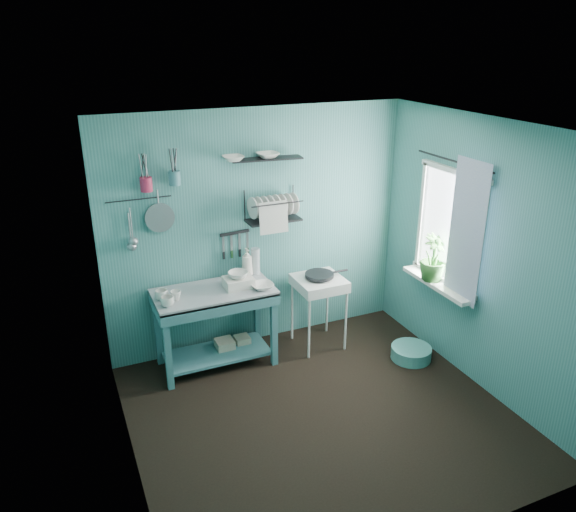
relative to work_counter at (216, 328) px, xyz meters
name	(u,v)px	position (x,y,z in m)	size (l,w,h in m)	color
floor	(321,415)	(0.60, -1.18, -0.41)	(3.20, 3.20, 0.00)	black
ceiling	(329,130)	(0.60, -1.18, 2.09)	(3.20, 3.20, 0.00)	silver
wall_back	(258,231)	(0.60, 0.32, 0.84)	(3.20, 3.20, 0.00)	#397573
wall_front	(443,388)	(0.60, -2.68, 0.84)	(3.20, 3.20, 0.00)	#397573
wall_left	(120,326)	(-1.00, -1.18, 0.84)	(3.00, 3.00, 0.00)	#397573
wall_right	(482,257)	(2.20, -1.18, 0.84)	(3.00, 3.00, 0.00)	#397573
work_counter	(216,328)	(0.00, 0.00, 0.00)	(1.16, 0.58, 0.82)	#366C73
mug_left	(167,302)	(-0.48, -0.16, 0.46)	(0.12, 0.12, 0.10)	silver
mug_mid	(176,295)	(-0.38, -0.06, 0.46)	(0.10, 0.10, 0.09)	silver
mug_right	(162,295)	(-0.50, 0.00, 0.46)	(0.12, 0.12, 0.10)	silver
wash_tub	(238,282)	(0.25, -0.02, 0.46)	(0.28, 0.22, 0.10)	silver
tub_bowl	(238,275)	(0.25, -0.02, 0.54)	(0.20, 0.20, 0.06)	silver
soap_bottle	(247,262)	(0.42, 0.20, 0.56)	(0.12, 0.12, 0.30)	silver
water_bottle	(256,261)	(0.52, 0.22, 0.55)	(0.09, 0.09, 0.28)	#AAB7BD
counter_bowl	(262,286)	(0.45, -0.15, 0.44)	(0.22, 0.22, 0.05)	silver
hotplate_stand	(319,312)	(1.12, -0.06, -0.02)	(0.49, 0.49, 0.78)	silver
frying_pan	(319,275)	(1.12, -0.06, 0.41)	(0.30, 0.30, 0.04)	black
knife_strip	(235,233)	(0.33, 0.29, 0.86)	(0.32, 0.02, 0.03)	black
dish_rack	(273,206)	(0.71, 0.19, 1.13)	(0.55, 0.24, 0.32)	black
upper_shelf	(267,159)	(0.66, 0.22, 1.60)	(0.70, 0.18, 0.01)	black
shelf_bowl_left	(233,155)	(0.32, 0.22, 1.67)	(0.20, 0.20, 0.05)	silver
shelf_bowl_right	(268,159)	(0.67, 0.22, 1.60)	(0.21, 0.21, 0.05)	silver
utensil_cup_magenta	(146,184)	(-0.51, 0.24, 1.46)	(0.11, 0.11, 0.13)	#B72144
utensil_cup_teal	(175,178)	(-0.24, 0.24, 1.50)	(0.11, 0.11, 0.13)	#3B737C
colander	(160,218)	(-0.41, 0.27, 1.12)	(0.28, 0.28, 0.03)	gray
ladle_outer	(131,224)	(-0.67, 0.28, 1.10)	(0.01, 0.01, 0.30)	gray
ladle_inner	(130,229)	(-0.69, 0.28, 1.05)	(0.01, 0.01, 0.30)	gray
hook_rail	(139,199)	(-0.58, 0.29, 1.32)	(0.01, 0.01, 0.60)	black
window_glass	(450,227)	(2.18, -0.73, 0.99)	(1.10, 1.10, 0.00)	white
windowsill	(437,284)	(2.10, -0.73, 0.40)	(0.16, 0.95, 0.04)	silver
curtain	(466,233)	(2.12, -1.03, 1.04)	(1.35, 1.35, 0.00)	silver
curtain_rod	(454,161)	(2.14, -0.73, 1.64)	(0.02, 0.02, 1.05)	black
potted_plant	(433,258)	(2.09, -0.65, 0.66)	(0.27, 0.27, 0.48)	#316B2B
storage_tin_large	(225,349)	(0.10, 0.05, -0.30)	(0.18, 0.18, 0.22)	tan
storage_tin_small	(242,345)	(0.30, 0.08, -0.31)	(0.15, 0.15, 0.20)	tan
floor_basin	(411,353)	(1.87, -0.71, -0.35)	(0.41, 0.41, 0.13)	teal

